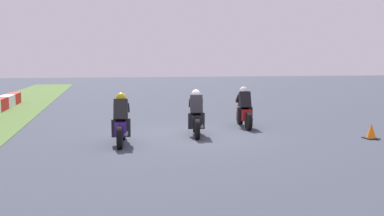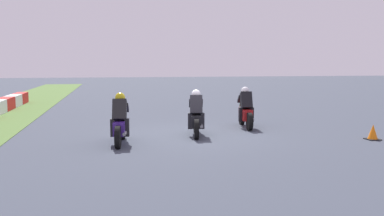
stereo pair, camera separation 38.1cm
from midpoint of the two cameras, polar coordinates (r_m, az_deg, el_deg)
ground_plane at (r=13.44m, az=-0.84°, el=-3.81°), size 120.00×120.00×0.00m
rider_lane_a at (r=15.04m, az=6.68°, el=-0.38°), size 2.04×0.58×1.51m
rider_lane_b at (r=13.23m, az=-0.23°, el=-1.23°), size 2.03×0.62×1.51m
rider_lane_c at (r=12.01m, az=-10.88°, el=-2.12°), size 2.04×0.58×1.51m
traffic_cone at (r=13.82m, az=23.34°, el=-3.12°), size 0.40×0.40×0.48m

